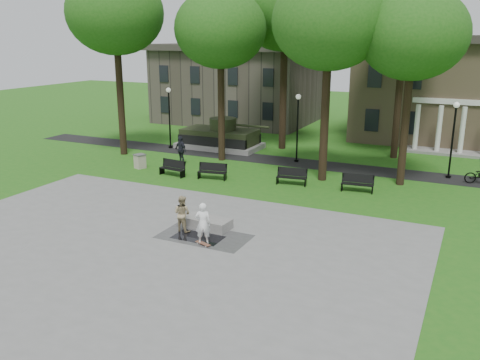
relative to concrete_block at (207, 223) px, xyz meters
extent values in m
plane|color=#1F5C15|center=(-1.07, 1.68, -0.24)|extent=(120.00, 120.00, 0.00)
cube|color=gray|center=(-1.07, -3.32, -0.23)|extent=(22.00, 16.00, 0.02)
cube|color=black|center=(-1.07, 13.68, -0.24)|extent=(44.00, 2.60, 0.01)
cube|color=#9E8460|center=(8.93, 27.68, 3.75)|extent=(16.00, 11.00, 8.00)
cube|color=#38332D|center=(8.93, 27.68, 8.06)|extent=(17.00, 12.00, 0.60)
cube|color=silver|center=(8.93, 22.18, 3.55)|extent=(6.00, 0.30, 0.40)
cube|color=#4C443D|center=(-12.07, 28.18, 3.35)|extent=(15.00, 10.00, 7.20)
cylinder|color=black|center=(-13.07, 10.68, 4.24)|extent=(0.52, 0.52, 8.96)
ellipsoid|color=#1D5514|center=(-13.07, 10.68, 9.84)|extent=(6.80, 6.80, 5.78)
cylinder|color=black|center=(-5.57, 12.18, 3.75)|extent=(0.48, 0.48, 8.00)
ellipsoid|color=#1D5514|center=(-5.57, 12.18, 8.76)|extent=(6.20, 6.20, 5.27)
cylinder|color=black|center=(2.43, 10.18, 3.92)|extent=(0.50, 0.50, 8.32)
ellipsoid|color=#1D5514|center=(2.43, 10.18, 9.12)|extent=(6.60, 6.60, 5.61)
cylinder|color=black|center=(6.93, 11.18, 3.59)|extent=(0.46, 0.46, 7.68)
ellipsoid|color=#1D5514|center=(6.93, 11.18, 8.40)|extent=(6.00, 6.00, 5.10)
cylinder|color=black|center=(-3.07, 17.68, 4.39)|extent=(0.54, 0.54, 9.28)
ellipsoid|color=#1D5514|center=(-3.07, 17.68, 10.20)|extent=(7.20, 7.20, 6.12)
cylinder|color=black|center=(5.43, 18.18, 4.08)|extent=(0.50, 0.50, 8.64)
ellipsoid|color=#1D5514|center=(5.43, 18.18, 9.47)|extent=(6.40, 6.40, 5.44)
cylinder|color=black|center=(-11.07, 13.98, 1.96)|extent=(0.12, 0.12, 4.40)
sphere|color=silver|center=(-11.07, 13.98, 4.30)|extent=(0.36, 0.36, 0.36)
cylinder|color=black|center=(-11.07, 13.98, -0.16)|extent=(0.32, 0.32, 0.16)
cylinder|color=black|center=(-0.57, 13.98, 1.96)|extent=(0.12, 0.12, 4.40)
sphere|color=silver|center=(-0.57, 13.98, 4.30)|extent=(0.36, 0.36, 0.36)
cylinder|color=black|center=(-0.57, 13.98, -0.16)|extent=(0.32, 0.32, 0.16)
cylinder|color=black|center=(9.43, 13.98, 1.96)|extent=(0.12, 0.12, 4.40)
sphere|color=silver|center=(9.43, 13.98, 4.30)|extent=(0.36, 0.36, 0.36)
cylinder|color=black|center=(9.43, 13.98, -0.16)|extent=(0.32, 0.32, 0.16)
cube|color=gray|center=(-7.57, 15.68, -0.04)|extent=(6.50, 3.40, 0.40)
cube|color=#2B321A|center=(-7.57, 15.68, 0.70)|extent=(5.80, 2.80, 1.10)
cube|color=black|center=(-7.57, 14.33, 0.51)|extent=(5.80, 0.35, 0.70)
cube|color=black|center=(-7.57, 17.03, 0.51)|extent=(5.80, 0.35, 0.70)
cylinder|color=#2B321A|center=(-7.27, 15.68, 1.71)|extent=(2.10, 2.10, 0.90)
cylinder|color=#2B321A|center=(-4.97, 15.68, 1.71)|extent=(3.20, 0.18, 0.18)
cube|color=black|center=(0.21, -1.24, -0.22)|extent=(2.20, 1.20, 0.00)
cube|color=gray|center=(0.00, 0.00, 0.00)|extent=(2.27, 1.16, 0.45)
cube|color=brown|center=(0.82, -1.87, -0.19)|extent=(0.80, 0.45, 0.07)
imported|color=white|center=(0.75, -1.73, 0.68)|extent=(0.79, 0.68, 1.82)
imported|color=tan|center=(-0.80, -0.88, 0.61)|extent=(0.88, 0.72, 1.67)
imported|color=#20202A|center=(-7.61, 9.97, 0.72)|extent=(1.23, 0.86, 1.94)
cube|color=black|center=(-6.41, 6.99, 0.21)|extent=(1.84, 0.68, 0.05)
cube|color=black|center=(-6.41, 7.21, 0.51)|extent=(1.80, 0.39, 0.50)
cube|color=black|center=(-7.26, 6.99, -0.02)|extent=(0.12, 0.45, 0.45)
cube|color=black|center=(-5.56, 6.99, -0.02)|extent=(0.12, 0.45, 0.45)
cube|color=black|center=(-3.74, 7.35, 0.21)|extent=(1.85, 0.75, 0.05)
cube|color=black|center=(-3.74, 7.57, 0.51)|extent=(1.80, 0.45, 0.50)
cube|color=black|center=(-4.59, 7.35, -0.02)|extent=(0.13, 0.45, 0.45)
cube|color=black|center=(-2.89, 7.35, -0.02)|extent=(0.13, 0.45, 0.45)
cube|color=black|center=(1.10, 8.31, 0.21)|extent=(1.85, 0.70, 0.05)
cube|color=black|center=(1.10, 8.53, 0.51)|extent=(1.80, 0.40, 0.50)
cube|color=black|center=(0.25, 8.31, -0.02)|extent=(0.12, 0.45, 0.45)
cube|color=black|center=(1.95, 8.31, -0.02)|extent=(0.12, 0.45, 0.45)
cube|color=black|center=(4.96, 8.56, 0.21)|extent=(1.84, 0.65, 0.05)
cube|color=black|center=(4.96, 8.78, 0.51)|extent=(1.81, 0.35, 0.50)
cube|color=black|center=(4.11, 8.56, -0.02)|extent=(0.11, 0.45, 0.45)
cube|color=black|center=(5.81, 8.56, -0.02)|extent=(0.11, 0.45, 0.45)
cube|color=#C0B29E|center=(-9.41, 7.71, 0.21)|extent=(0.77, 0.77, 0.90)
cube|color=#4C4C4C|center=(-9.41, 7.71, 0.69)|extent=(0.85, 0.85, 0.06)
camera|label=1|loc=(10.78, -19.18, 8.28)|focal=38.00mm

